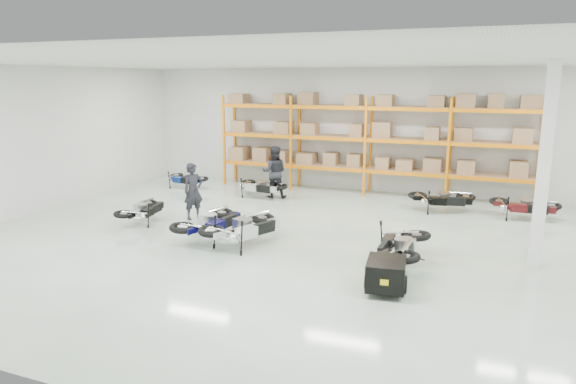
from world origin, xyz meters
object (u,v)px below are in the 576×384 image
at_px(moto_back_d, 525,202).
at_px(person_left, 193,191).
at_px(trailer, 386,274).
at_px(person_back, 274,172).
at_px(moto_touring_right, 400,240).
at_px(moto_blue_centre, 210,217).
at_px(moto_back_c, 443,195).
at_px(moto_black_far_left, 143,206).
at_px(moto_back_a, 185,176).
at_px(moto_silver_left, 244,222).
at_px(moto_back_b, 260,183).

xyz_separation_m(moto_back_d, person_left, (-9.18, -3.57, 0.32)).
xyz_separation_m(trailer, person_back, (-5.27, 6.80, 0.53)).
bearing_deg(moto_touring_right, moto_back_d, 63.14).
height_order(trailer, moto_back_d, moto_back_d).
bearing_deg(trailer, person_back, 120.56).
xyz_separation_m(moto_blue_centre, person_back, (-0.39, 5.10, 0.31)).
bearing_deg(person_back, person_left, 55.31).
height_order(moto_blue_centre, trailer, moto_blue_centre).
bearing_deg(moto_blue_centre, moto_back_c, -128.18).
bearing_deg(moto_black_far_left, person_left, -146.52).
bearing_deg(person_back, moto_touring_right, 118.66).
height_order(moto_back_a, moto_back_d, moto_back_d).
height_order(trailer, moto_back_a, moto_back_a).
distance_m(moto_black_far_left, person_left, 1.51).
height_order(moto_touring_right, person_left, person_left).
relative_size(moto_silver_left, moto_black_far_left, 1.23).
relative_size(moto_black_far_left, moto_back_a, 1.04).
bearing_deg(moto_back_c, moto_touring_right, 161.23).
height_order(moto_black_far_left, moto_back_b, moto_back_b).
bearing_deg(person_back, moto_back_a, -19.78).
relative_size(moto_black_far_left, trailer, 1.02).
bearing_deg(person_left, person_back, 13.46).
distance_m(moto_blue_centre, person_left, 2.23).
relative_size(moto_black_far_left, moto_touring_right, 0.83).
height_order(moto_back_d, person_left, person_left).
distance_m(moto_back_b, moto_back_c, 6.19).
height_order(moto_silver_left, moto_back_b, moto_silver_left).
distance_m(moto_back_c, moto_back_d, 2.36).
bearing_deg(moto_silver_left, moto_black_far_left, 10.76).
bearing_deg(moto_back_c, moto_back_a, 75.22).
bearing_deg(person_back, moto_blue_centre, 77.60).
relative_size(moto_back_a, moto_back_b, 0.93).
bearing_deg(person_left, trailer, -86.01).
relative_size(moto_touring_right, moto_back_c, 1.09).
distance_m(moto_back_b, person_back, 0.65).
bearing_deg(moto_back_a, person_back, -81.72).
relative_size(moto_back_b, person_back, 0.91).
bearing_deg(person_back, moto_back_c, 164.34).
bearing_deg(person_left, moto_back_d, -37.30).
xyz_separation_m(moto_touring_right, person_left, (-6.40, 1.72, 0.25)).
bearing_deg(moto_blue_centre, moto_back_d, -138.47).
bearing_deg(moto_silver_left, moto_back_a, -22.91).
bearing_deg(moto_back_b, moto_back_a, 95.13).
bearing_deg(moto_back_b, person_back, -61.48).
height_order(moto_touring_right, moto_back_c, moto_touring_right).
xyz_separation_m(moto_black_far_left, trailer, (7.53, -2.39, -0.11)).
distance_m(moto_touring_right, trailer, 1.61).
distance_m(moto_black_far_left, trailer, 7.91).
relative_size(trailer, moto_back_d, 0.92).
relative_size(trailer, moto_back_c, 0.88).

